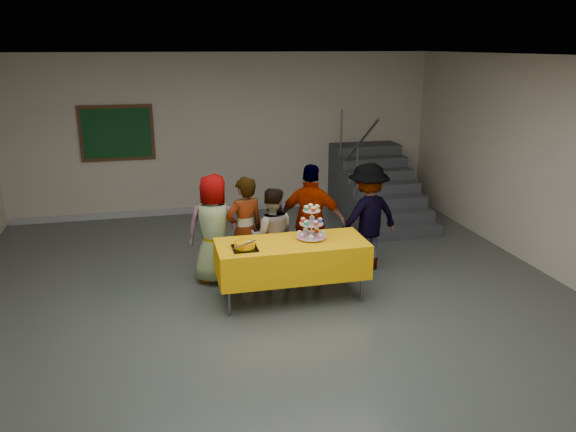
# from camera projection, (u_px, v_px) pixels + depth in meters

# --- Properties ---
(room_shell) EXTENTS (10.00, 10.04, 3.02)m
(room_shell) POSITION_uv_depth(u_px,v_px,m) (285.00, 146.00, 5.75)
(room_shell) COLOR #4C514C
(room_shell) RESTS_ON ground
(bake_table) EXTENTS (1.88, 0.78, 0.77)m
(bake_table) POSITION_uv_depth(u_px,v_px,m) (292.00, 258.00, 7.05)
(bake_table) COLOR #595960
(bake_table) RESTS_ON ground
(cupcake_stand) EXTENTS (0.38, 0.38, 0.44)m
(cupcake_stand) POSITION_uv_depth(u_px,v_px,m) (311.00, 226.00, 7.06)
(cupcake_stand) COLOR silver
(cupcake_stand) RESTS_ON bake_table
(bear_cake) EXTENTS (0.32, 0.36, 0.12)m
(bear_cake) POSITION_uv_depth(u_px,v_px,m) (245.00, 244.00, 6.74)
(bear_cake) COLOR black
(bear_cake) RESTS_ON bake_table
(schoolchild_a) EXTENTS (0.85, 0.68, 1.50)m
(schoolchild_a) POSITION_uv_depth(u_px,v_px,m) (214.00, 229.00, 7.53)
(schoolchild_a) COLOR slate
(schoolchild_a) RESTS_ON ground
(schoolchild_b) EXTENTS (0.63, 0.51, 1.49)m
(schoolchild_b) POSITION_uv_depth(u_px,v_px,m) (245.00, 231.00, 7.49)
(schoolchild_b) COLOR slate
(schoolchild_b) RESTS_ON ground
(schoolchild_c) EXTENTS (0.72, 0.60, 1.33)m
(schoolchild_c) POSITION_uv_depth(u_px,v_px,m) (272.00, 236.00, 7.53)
(schoolchild_c) COLOR slate
(schoolchild_c) RESTS_ON ground
(schoolchild_d) EXTENTS (1.01, 0.75, 1.60)m
(schoolchild_d) POSITION_uv_depth(u_px,v_px,m) (312.00, 222.00, 7.69)
(schoolchild_d) COLOR slate
(schoolchild_d) RESTS_ON ground
(schoolchild_e) EXTENTS (1.11, 0.81, 1.55)m
(schoolchild_e) POSITION_uv_depth(u_px,v_px,m) (367.00, 217.00, 7.97)
(schoolchild_e) COLOR slate
(schoolchild_e) RESTS_ON ground
(staircase) EXTENTS (1.30, 2.40, 2.04)m
(staircase) POSITION_uv_depth(u_px,v_px,m) (374.00, 189.00, 10.65)
(staircase) COLOR #424447
(staircase) RESTS_ON ground
(noticeboard) EXTENTS (1.30, 0.05, 1.00)m
(noticeboard) POSITION_uv_depth(u_px,v_px,m) (117.00, 133.00, 10.07)
(noticeboard) COLOR #472B16
(noticeboard) RESTS_ON ground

